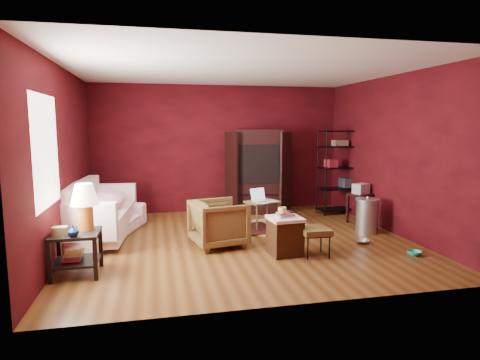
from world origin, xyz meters
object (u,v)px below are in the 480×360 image
at_px(laptop_desk, 262,204).
at_px(tv_armoire, 258,170).
at_px(wire_shelving, 339,168).
at_px(sofa, 102,214).
at_px(hamper, 285,235).
at_px(armchair, 219,221).
at_px(side_table, 80,220).

height_order(laptop_desk, tv_armoire, tv_armoire).
relative_size(tv_armoire, wire_shelving, 1.01).
distance_m(sofa, tv_armoire, 3.47).
bearing_deg(hamper, armchair, 144.23).
xyz_separation_m(armchair, side_table, (-1.93, -0.81, 0.30)).
bearing_deg(side_table, laptop_desk, 31.57).
distance_m(hamper, tv_armoire, 3.02).
xyz_separation_m(armchair, laptop_desk, (0.98, 0.98, 0.05)).
bearing_deg(hamper, side_table, -176.68).
bearing_deg(hamper, tv_armoire, 83.35).
bearing_deg(armchair, wire_shelving, -70.17).
distance_m(armchair, hamper, 1.11).
bearing_deg(tv_armoire, laptop_desk, -89.90).
height_order(sofa, side_table, side_table).
bearing_deg(laptop_desk, wire_shelving, -0.34).
relative_size(sofa, hamper, 3.18).
relative_size(sofa, tv_armoire, 1.14).
bearing_deg(laptop_desk, sofa, 158.70).
distance_m(side_table, tv_armoire, 4.43).
relative_size(sofa, laptop_desk, 2.85).
distance_m(hamper, wire_shelving, 3.29).
xyz_separation_m(hamper, wire_shelving, (2.05, 2.47, 0.70)).
relative_size(armchair, wire_shelving, 0.45).
relative_size(laptop_desk, wire_shelving, 0.40).
xyz_separation_m(side_table, laptop_desk, (2.91, 1.79, -0.25)).
height_order(sofa, wire_shelving, wire_shelving).
distance_m(sofa, laptop_desk, 2.86).
bearing_deg(tv_armoire, side_table, -124.45).
bearing_deg(sofa, laptop_desk, -69.04).
height_order(hamper, laptop_desk, laptop_desk).
relative_size(hamper, wire_shelving, 0.36).
bearing_deg(side_table, hamper, 3.32).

